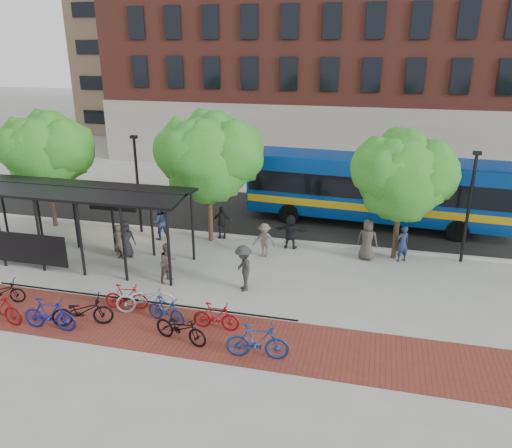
% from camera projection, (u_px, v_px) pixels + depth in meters
% --- Properties ---
extents(ground, '(160.00, 160.00, 0.00)m').
position_uv_depth(ground, '(252.00, 274.00, 21.70)').
color(ground, '#9E9E99').
rests_on(ground, ground).
extents(asphalt_street, '(160.00, 8.00, 0.01)m').
position_uv_depth(asphalt_street, '(286.00, 216.00, 29.00)').
color(asphalt_street, black).
rests_on(asphalt_street, ground).
extents(curb, '(160.00, 0.25, 0.12)m').
position_uv_depth(curb, '(272.00, 239.00, 25.33)').
color(curb, '#B7B7B2').
rests_on(curb, ground).
extents(brick_strip, '(24.00, 3.00, 0.01)m').
position_uv_depth(brick_strip, '(162.00, 328.00, 17.59)').
color(brick_strip, maroon).
rests_on(brick_strip, ground).
extents(bike_rack_rail, '(12.00, 0.05, 0.95)m').
position_uv_depth(bike_rack_rail, '(140.00, 311.00, 18.71)').
color(bike_rack_rail, black).
rests_on(bike_rack_rail, ground).
extents(building_brick, '(55.00, 14.00, 20.00)m').
position_uv_depth(building_brick, '(454.00, 35.00, 39.72)').
color(building_brick, brown).
rests_on(building_brick, ground).
extents(bus_shelter, '(10.60, 3.07, 3.60)m').
position_uv_depth(bus_shelter, '(71.00, 198.00, 22.07)').
color(bus_shelter, black).
rests_on(bus_shelter, ground).
extents(tree_a, '(4.90, 4.00, 6.18)m').
position_uv_depth(tree_a, '(47.00, 149.00, 25.98)').
color(tree_a, '#382619').
rests_on(tree_a, ground).
extents(tree_b, '(5.15, 4.20, 6.47)m').
position_uv_depth(tree_b, '(210.00, 154.00, 23.88)').
color(tree_b, '#382619').
rests_on(tree_b, ground).
extents(tree_c, '(4.66, 3.80, 5.92)m').
position_uv_depth(tree_c, '(404.00, 173.00, 21.99)').
color(tree_c, '#382619').
rests_on(tree_c, ground).
extents(lamp_post_left, '(0.35, 0.20, 5.12)m').
position_uv_depth(lamp_post_left, '(137.00, 182.00, 25.62)').
color(lamp_post_left, black).
rests_on(lamp_post_left, ground).
extents(lamp_post_right, '(0.35, 0.20, 5.12)m').
position_uv_depth(lamp_post_right, '(469.00, 205.00, 22.01)').
color(lamp_post_right, black).
rests_on(lamp_post_right, ground).
extents(bus, '(13.85, 3.94, 3.69)m').
position_uv_depth(bus, '(374.00, 186.00, 27.12)').
color(bus, '#073890').
rests_on(bus, ground).
extents(bike_0, '(1.90, 1.15, 0.94)m').
position_uv_depth(bike_0, '(1.00, 292.00, 19.16)').
color(bike_0, black).
rests_on(bike_0, ground).
extents(bike_3, '(2.00, 0.62, 1.19)m').
position_uv_depth(bike_3, '(49.00, 314.00, 17.33)').
color(bike_3, navy).
rests_on(bike_3, ground).
extents(bike_4, '(2.24, 1.47, 1.11)m').
position_uv_depth(bike_4, '(82.00, 311.00, 17.61)').
color(bike_4, black).
rests_on(bike_4, ground).
extents(bike_5, '(1.71, 0.71, 1.00)m').
position_uv_depth(bike_5, '(126.00, 297.00, 18.73)').
color(bike_5, maroon).
rests_on(bike_5, ground).
extents(bike_6, '(2.29, 1.47, 1.13)m').
position_uv_depth(bike_6, '(145.00, 298.00, 18.50)').
color(bike_6, '#9C9B9E').
rests_on(bike_6, ground).
extents(bike_7, '(1.70, 0.88, 0.98)m').
position_uv_depth(bike_7, '(166.00, 310.00, 17.82)').
color(bike_7, navy).
rests_on(bike_7, ground).
extents(bike_8, '(2.11, 1.14, 1.05)m').
position_uv_depth(bike_8, '(181.00, 328.00, 16.64)').
color(bike_8, black).
rests_on(bike_8, ground).
extents(bike_9, '(1.69, 0.48, 1.01)m').
position_uv_depth(bike_9, '(216.00, 316.00, 17.37)').
color(bike_9, maroon).
rests_on(bike_9, ground).
extents(bike_11, '(2.09, 0.80, 1.22)m').
position_uv_depth(bike_11, '(257.00, 341.00, 15.74)').
color(bike_11, navy).
rests_on(bike_11, ground).
extents(pedestrian_0, '(1.01, 1.01, 1.77)m').
position_uv_depth(pedestrian_0, '(126.00, 239.00, 23.13)').
color(pedestrian_0, black).
rests_on(pedestrian_0, ground).
extents(pedestrian_1, '(0.63, 0.43, 1.68)m').
position_uv_depth(pedestrian_1, '(119.00, 242.00, 22.98)').
color(pedestrian_1, '#423C35').
rests_on(pedestrian_1, ground).
extents(pedestrian_2, '(1.14, 1.12, 1.86)m').
position_uv_depth(pedestrian_2, '(160.00, 222.00, 25.27)').
color(pedestrian_2, navy).
rests_on(pedestrian_2, ground).
extents(pedestrian_3, '(1.10, 0.68, 1.65)m').
position_uv_depth(pedestrian_3, '(264.00, 240.00, 23.18)').
color(pedestrian_3, brown).
rests_on(pedestrian_3, ground).
extents(pedestrian_4, '(1.02, 0.49, 1.68)m').
position_uv_depth(pedestrian_4, '(222.00, 222.00, 25.46)').
color(pedestrian_4, black).
rests_on(pedestrian_4, ground).
extents(pedestrian_5, '(1.59, 0.53, 1.70)m').
position_uv_depth(pedestrian_5, '(291.00, 232.00, 24.17)').
color(pedestrian_5, black).
rests_on(pedestrian_5, ground).
extents(pedestrian_6, '(1.07, 0.82, 1.96)m').
position_uv_depth(pedestrian_6, '(367.00, 240.00, 22.85)').
color(pedestrian_6, '#3D3531').
rests_on(pedestrian_6, ground).
extents(pedestrian_7, '(0.76, 0.68, 1.73)m').
position_uv_depth(pedestrian_7, '(402.00, 244.00, 22.69)').
color(pedestrian_7, '#1D2845').
rests_on(pedestrian_7, ground).
extents(pedestrian_8, '(0.92, 1.02, 1.71)m').
position_uv_depth(pedestrian_8, '(168.00, 263.00, 20.77)').
color(pedestrian_8, brown).
rests_on(pedestrian_8, ground).
extents(pedestrian_9, '(1.25, 1.44, 1.93)m').
position_uv_depth(pedestrian_9, '(243.00, 268.00, 20.00)').
color(pedestrian_9, '#2A2A2A').
rests_on(pedestrian_9, ground).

